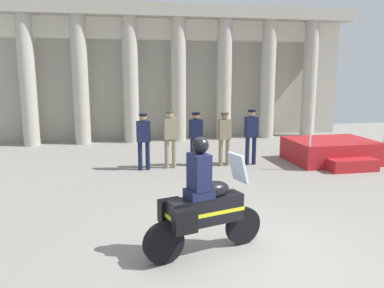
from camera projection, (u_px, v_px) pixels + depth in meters
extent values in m
plane|color=gray|center=(252.00, 256.00, 6.12)|extent=(28.00, 28.00, 0.00)
cube|color=#A49F91|center=(175.00, 73.00, 16.76)|extent=(15.26, 0.30, 5.61)
cylinder|color=#B2AD9E|center=(28.00, 81.00, 14.81)|extent=(0.61, 0.61, 5.00)
cylinder|color=#B2AD9E|center=(80.00, 81.00, 15.19)|extent=(0.61, 0.61, 5.00)
cylinder|color=#B2AD9E|center=(131.00, 81.00, 15.56)|extent=(0.61, 0.61, 5.00)
cylinder|color=#B2AD9E|center=(179.00, 81.00, 15.94)|extent=(0.61, 0.61, 5.00)
cylinder|color=#B2AD9E|center=(224.00, 80.00, 16.31)|extent=(0.61, 0.61, 5.00)
cylinder|color=#B2AD9E|center=(268.00, 80.00, 16.69)|extent=(0.61, 0.61, 5.00)
cylinder|color=#B2AD9E|center=(310.00, 80.00, 17.06)|extent=(0.61, 0.61, 5.00)
cube|color=#ABA697|center=(178.00, 11.00, 15.43)|extent=(15.26, 0.81, 0.50)
cube|color=#B21E23|center=(330.00, 151.00, 12.44)|extent=(2.61, 1.98, 0.72)
cube|color=#B21E23|center=(353.00, 165.00, 11.28)|extent=(1.44, 0.50, 0.36)
cylinder|color=silver|center=(311.00, 131.00, 11.18)|extent=(0.05, 0.05, 0.90)
cylinder|color=#141938|center=(140.00, 156.00, 11.36)|extent=(0.13, 0.13, 0.84)
cylinder|color=#141938|center=(148.00, 156.00, 11.40)|extent=(0.13, 0.13, 0.84)
cube|color=#141938|center=(143.00, 132.00, 11.25)|extent=(0.40, 0.26, 0.61)
sphere|color=tan|center=(143.00, 118.00, 11.17)|extent=(0.21, 0.21, 0.21)
cylinder|color=black|center=(143.00, 115.00, 11.15)|extent=(0.24, 0.24, 0.06)
cylinder|color=#847A5B|center=(167.00, 154.00, 11.58)|extent=(0.13, 0.13, 0.89)
cylinder|color=#847A5B|center=(174.00, 153.00, 11.62)|extent=(0.13, 0.13, 0.89)
cube|color=#847A5B|center=(170.00, 129.00, 11.46)|extent=(0.40, 0.26, 0.62)
sphere|color=tan|center=(170.00, 115.00, 11.38)|extent=(0.21, 0.21, 0.21)
cylinder|color=#4F4937|center=(170.00, 112.00, 11.37)|extent=(0.24, 0.24, 0.06)
cylinder|color=black|center=(192.00, 152.00, 11.84)|extent=(0.13, 0.13, 0.87)
cylinder|color=black|center=(199.00, 152.00, 11.88)|extent=(0.13, 0.13, 0.87)
cube|color=black|center=(196.00, 129.00, 11.73)|extent=(0.40, 0.26, 0.57)
sphere|color=#997056|center=(196.00, 116.00, 11.66)|extent=(0.21, 0.21, 0.21)
cylinder|color=black|center=(196.00, 113.00, 11.64)|extent=(0.24, 0.24, 0.06)
cylinder|color=#7A7056|center=(221.00, 153.00, 11.87)|extent=(0.13, 0.13, 0.83)
cylinder|color=#7A7056|center=(228.00, 152.00, 11.92)|extent=(0.13, 0.13, 0.83)
cube|color=#7A7056|center=(225.00, 129.00, 11.76)|extent=(0.40, 0.26, 0.61)
sphere|color=#997056|center=(225.00, 116.00, 11.69)|extent=(0.21, 0.21, 0.21)
cylinder|color=#494334|center=(225.00, 114.00, 11.67)|extent=(0.24, 0.24, 0.06)
cylinder|color=#141938|center=(247.00, 151.00, 12.01)|extent=(0.13, 0.13, 0.88)
cylinder|color=#141938|center=(254.00, 151.00, 12.05)|extent=(0.13, 0.13, 0.88)
cube|color=#141938|center=(251.00, 127.00, 11.89)|extent=(0.40, 0.26, 0.62)
sphere|color=tan|center=(252.00, 113.00, 11.82)|extent=(0.21, 0.21, 0.21)
cylinder|color=black|center=(252.00, 111.00, 11.80)|extent=(0.24, 0.24, 0.06)
cylinder|color=black|center=(243.00, 226.00, 6.49)|extent=(0.64, 0.28, 0.64)
cylinder|color=black|center=(164.00, 243.00, 5.83)|extent=(0.65, 0.31, 0.64)
cube|color=black|center=(206.00, 210.00, 6.09)|extent=(1.28, 0.66, 0.44)
ellipsoid|color=black|center=(214.00, 189.00, 6.10)|extent=(0.59, 0.45, 0.26)
cube|color=yellow|center=(206.00, 211.00, 6.09)|extent=(1.30, 0.67, 0.06)
cube|color=silver|center=(238.00, 168.00, 6.25)|extent=(0.26, 0.43, 0.47)
cube|color=black|center=(170.00, 210.00, 6.09)|extent=(0.40, 0.27, 0.36)
cube|color=black|center=(185.00, 221.00, 5.63)|extent=(0.40, 0.27, 0.36)
cube|color=#191E42|center=(199.00, 194.00, 5.98)|extent=(0.48, 0.44, 0.14)
cube|color=#191E42|center=(199.00, 172.00, 5.92)|extent=(0.35, 0.42, 0.56)
sphere|color=black|center=(200.00, 145.00, 5.85)|extent=(0.26, 0.26, 0.26)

